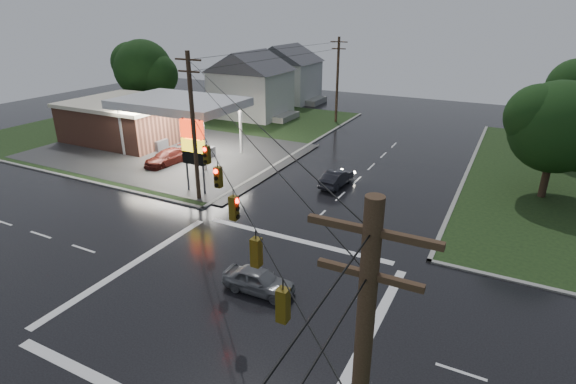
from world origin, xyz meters
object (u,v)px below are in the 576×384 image
at_px(pylon_sign, 193,144).
at_px(car_pump, 167,157).
at_px(house_far, 286,72).
at_px(car_crossing, 259,280).
at_px(utility_pole_nw, 193,126).
at_px(tree_ne_near, 559,128).
at_px(tree_nw_behind, 144,69).
at_px(gas_station, 136,118).
at_px(house_near, 251,83).
at_px(car_north, 337,178).
at_px(utility_pole_n, 337,79).

relative_size(pylon_sign, car_pump, 1.25).
distance_m(house_far, car_crossing, 52.28).
height_order(utility_pole_nw, tree_ne_near, utility_pole_nw).
height_order(tree_ne_near, car_pump, tree_ne_near).
height_order(pylon_sign, car_crossing, pylon_sign).
bearing_deg(tree_nw_behind, pylon_sign, -39.87).
distance_m(pylon_sign, car_crossing, 15.12).
relative_size(pylon_sign, car_crossing, 1.57).
relative_size(tree_ne_near, car_pump, 1.88).
bearing_deg(house_far, utility_pole_nw, -72.08).
relative_size(gas_station, house_far, 2.37).
height_order(house_near, house_far, same).
relative_size(car_crossing, car_pump, 0.80).
height_order(house_near, tree_nw_behind, tree_nw_behind).
bearing_deg(house_far, tree_ne_near, -35.77).
height_order(car_north, car_pump, car_pump).
distance_m(gas_station, tree_nw_behind, 13.63).
relative_size(gas_station, car_crossing, 6.87).
distance_m(pylon_sign, tree_ne_near, 27.23).
distance_m(utility_pole_nw, house_near, 28.90).
height_order(pylon_sign, car_pump, pylon_sign).
xyz_separation_m(house_near, car_pump, (3.65, -21.15, -3.71)).
bearing_deg(pylon_sign, house_far, 106.98).
xyz_separation_m(pylon_sign, utility_pole_nw, (1.00, -1.00, 1.71)).
bearing_deg(utility_pole_nw, house_far, 107.92).
bearing_deg(car_pump, tree_nw_behind, 144.62).
relative_size(tree_nw_behind, car_pump, 2.09).
bearing_deg(car_pump, car_crossing, -30.07).
height_order(pylon_sign, car_north, pylon_sign).
distance_m(utility_pole_n, car_north, 23.10).
relative_size(tree_nw_behind, car_crossing, 2.62).
bearing_deg(tree_ne_near, tree_nw_behind, 170.53).
height_order(utility_pole_nw, tree_nw_behind, utility_pole_nw).
height_order(gas_station, house_far, house_far).
distance_m(gas_station, car_crossing, 32.45).
bearing_deg(house_near, pylon_sign, -67.72).
bearing_deg(house_near, house_far, 94.76).
xyz_separation_m(tree_ne_near, car_crossing, (-13.29, -20.89, -4.91)).
height_order(gas_station, house_near, house_near).
distance_m(pylon_sign, utility_pole_n, 27.56).
xyz_separation_m(tree_ne_near, car_pump, (-31.44, -7.14, -4.87)).
bearing_deg(utility_pole_n, tree_nw_behind, -161.79).
bearing_deg(tree_nw_behind, house_near, 24.98).
distance_m(house_near, tree_nw_behind, 14.33).
distance_m(tree_nw_behind, tree_ne_near, 48.65).
bearing_deg(utility_pole_nw, car_crossing, -39.06).
bearing_deg(utility_pole_nw, house_near, 113.37).
distance_m(house_far, car_north, 37.52).
xyz_separation_m(gas_station, car_crossing, (26.53, -18.60, -1.90)).
relative_size(tree_nw_behind, car_north, 2.46).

